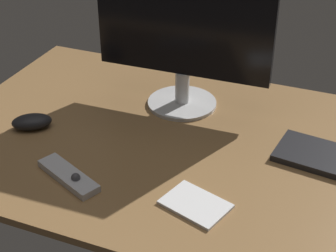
# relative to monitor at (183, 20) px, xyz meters

# --- Properties ---
(desk) EXTENTS (1.40, 0.84, 0.02)m
(desk) POSITION_rel_monitor_xyz_m (0.12, -0.19, -0.27)
(desk) COLOR olive
(desk) RESTS_ON ground
(monitor) EXTENTS (0.50, 0.20, 0.48)m
(monitor) POSITION_rel_monitor_xyz_m (0.00, 0.00, 0.00)
(monitor) COLOR silver
(monitor) RESTS_ON desk
(computer_mouse) EXTENTS (0.12, 0.11, 0.04)m
(computer_mouse) POSITION_rel_monitor_xyz_m (-0.33, -0.28, -0.24)
(computer_mouse) COLOR black
(computer_mouse) RESTS_ON desk
(media_remote) EXTENTS (0.19, 0.12, 0.03)m
(media_remote) POSITION_rel_monitor_xyz_m (-0.12, -0.44, -0.25)
(media_remote) COLOR #B7B7BC
(media_remote) RESTS_ON desk
(notepad) EXTENTS (0.17, 0.14, 0.01)m
(notepad) POSITION_rel_monitor_xyz_m (0.19, -0.42, -0.26)
(notepad) COLOR silver
(notepad) RESTS_ON desk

